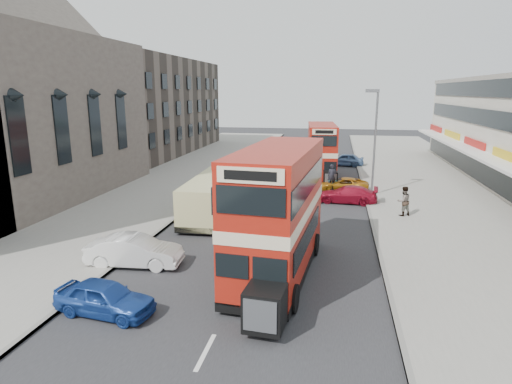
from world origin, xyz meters
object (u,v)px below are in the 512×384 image
Objects in this scene: coach at (213,194)px; car_left_near at (105,298)px; street_lamp at (374,135)px; car_right_c at (345,160)px; car_left_front at (134,251)px; bus_main at (278,212)px; car_right_b at (343,185)px; cyclist at (332,183)px; pedestrian_near at (404,201)px; bus_second at (322,151)px; car_right_a at (347,194)px.

car_left_near is (-0.26, -13.26, -0.77)m from coach.
car_right_c is at bearing 97.44° from street_lamp.
car_left_front is 1.08× the size of car_right_c.
car_right_b is (3.06, 17.19, -2.33)m from bus_main.
car_right_b is 1.79× the size of cyclist.
pedestrian_near is (6.75, 10.21, -1.77)m from bus_main.
car_left_front is at bearing 11.31° from pedestrian_near.
bus_second is at bearing -91.20° from pedestrian_near.
car_right_b is (8.76, 21.84, -0.08)m from car_left_near.
street_lamp is at bearing 11.10° from car_right_c.
coach is 12.11m from car_right_b.
bus_main is 2.30× the size of car_left_front.
bus_second is 5.74m from cyclist.
pedestrian_near is (1.62, -5.52, -3.67)m from street_lamp.
car_right_b is (2.03, -5.01, -2.00)m from bus_second.
car_left_near is 35.46m from car_right_c.
bus_main is 10.30m from coach.
car_right_c is (0.25, 12.46, 0.14)m from car_right_b.
bus_second is at bearing 94.10° from cyclist.
pedestrian_near is at bearing 51.48° from car_right_a.
coach is at bearing -18.93° from car_right_c.
car_left_near is (-6.74, -26.85, -1.92)m from bus_second.
car_right_a is 16.21m from car_right_c.
coach is at bearing 59.84° from bus_second.
bus_second is at bearing 122.30° from street_lamp.
bus_main reaches higher than car_left_near.
car_right_a is 4.76m from pedestrian_near.
car_right_a is at bearing -69.69° from pedestrian_near.
car_left_near reaches higher than car_right_a.
car_left_front is 2.27× the size of pedestrian_near.
pedestrian_near reaches higher than car_right_b.
street_lamp is at bearing 145.62° from car_right_a.
car_right_b is (-2.07, 1.47, -4.23)m from street_lamp.
car_right_a is (8.73, 4.83, -0.79)m from coach.
pedestrian_near is (13.42, 10.48, 0.40)m from car_left_front.
car_right_c reaches higher than car_right_a.
car_right_a is (8.99, 18.09, -0.01)m from car_left_near.
car_right_a is 1.06× the size of car_right_c.
cyclist is at bearing -70.95° from car_right_b.
street_lamp reaches higher than coach.
cyclist reaches higher than pedestrian_near.
coach is 2.24× the size of car_right_c.
coach is 11.20m from cyclist.
bus_main is at bearing -108.05° from street_lamp.
car_left_near is 0.92× the size of car_right_c.
car_right_b is at bearing -33.81° from car_left_front.
coach is 2.28× the size of car_right_b.
bus_second reaches higher than pedestrian_near.
bus_second reaches higher than car_right_c.
bus_main reaches higher than cyclist.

